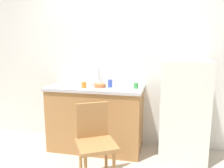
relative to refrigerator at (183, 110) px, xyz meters
name	(u,v)px	position (x,y,z in m)	size (l,w,h in m)	color
back_wall	(121,60)	(-0.91, 0.35, 0.62)	(4.80, 0.10, 2.58)	silver
cabinet_base	(96,119)	(-1.21, 0.00, -0.22)	(1.31, 0.60, 0.89)	#A87542
countertop	(96,87)	(-1.21, 0.00, 0.25)	(1.35, 0.64, 0.04)	#B7B7BC
faucet	(99,76)	(-1.24, 0.25, 0.38)	(0.02, 0.02, 0.22)	#B7B7BC
refrigerator	(183,110)	(0.00, 0.00, 0.00)	(0.60, 0.59, 1.33)	silver
chair	(95,140)	(-0.98, -0.83, -0.17)	(0.55, 0.55, 0.89)	#A87542
dish_tray	(85,83)	(-1.39, 0.07, 0.29)	(0.28, 0.20, 0.05)	white
terracotta_bowl	(100,85)	(-1.13, -0.06, 0.29)	(0.16, 0.16, 0.05)	#C67042
cup_blue	(110,83)	(-1.00, -0.03, 0.32)	(0.06, 0.06, 0.11)	blue
cup_orange	(84,85)	(-1.34, -0.14, 0.31)	(0.07, 0.07, 0.08)	orange
cup_green	(136,86)	(-0.64, -0.03, 0.31)	(0.07, 0.07, 0.07)	green
cup_white	(114,82)	(-0.96, 0.08, 0.32)	(0.06, 0.06, 0.11)	white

